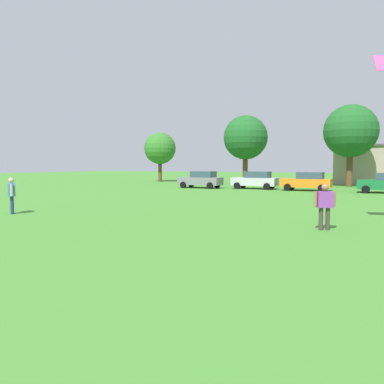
# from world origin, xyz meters

# --- Properties ---
(ground_plane) EXTENTS (160.00, 160.00, 0.00)m
(ground_plane) POSITION_xyz_m (0.00, 30.00, 0.00)
(ground_plane) COLOR #42842D
(adult_bystander) EXTENTS (0.72, 0.54, 1.69)m
(adult_bystander) POSITION_xyz_m (7.37, 15.55, 1.00)
(adult_bystander) COLOR #3F3833
(adult_bystander) RESTS_ON ground
(bystander_near_trees) EXTENTS (0.69, 0.60, 1.75)m
(bystander_near_trees) POSITION_xyz_m (-6.64, 13.53, 1.04)
(bystander_near_trees) COLOR navy
(bystander_near_trees) RESTS_ON ground
(parked_car_gray_0) EXTENTS (4.30, 2.02, 1.68)m
(parked_car_gray_0) POSITION_xyz_m (-6.81, 35.25, 0.86)
(parked_car_gray_0) COLOR slate
(parked_car_gray_0) RESTS_ON ground
(parked_car_silver_1) EXTENTS (4.30, 2.02, 1.68)m
(parked_car_silver_1) POSITION_xyz_m (-1.52, 36.35, 0.86)
(parked_car_silver_1) COLOR silver
(parked_car_silver_1) RESTS_ON ground
(parked_car_orange_2) EXTENTS (4.30, 2.02, 1.68)m
(parked_car_orange_2) POSITION_xyz_m (3.38, 36.01, 0.86)
(parked_car_orange_2) COLOR orange
(parked_car_orange_2) RESTS_ON ground
(tree_far_left) EXTENTS (4.29, 4.29, 6.69)m
(tree_far_left) POSITION_xyz_m (-17.61, 45.04, 4.52)
(tree_far_left) COLOR brown
(tree_far_left) RESTS_ON ground
(tree_left) EXTENTS (5.29, 5.29, 8.24)m
(tree_left) POSITION_xyz_m (-5.33, 44.65, 5.56)
(tree_left) COLOR brown
(tree_left) RESTS_ON ground
(tree_right) EXTENTS (5.55, 5.55, 8.65)m
(tree_right) POSITION_xyz_m (6.33, 44.29, 5.84)
(tree_right) COLOR brown
(tree_right) RESTS_ON ground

